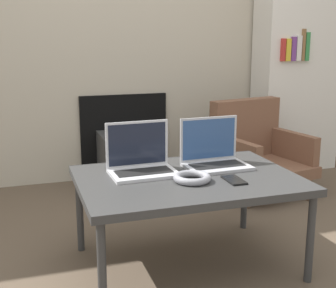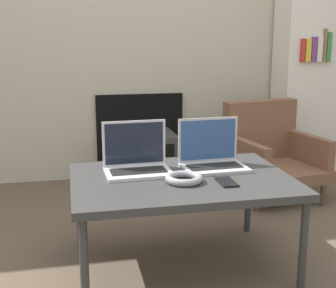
{
  "view_description": "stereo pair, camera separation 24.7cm",
  "coord_description": "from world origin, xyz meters",
  "px_view_note": "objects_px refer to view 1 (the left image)",
  "views": [
    {
      "loc": [
        -0.74,
        -1.78,
        1.11
      ],
      "look_at": [
        0.0,
        0.5,
        0.55
      ],
      "focal_mm": 50.0,
      "sensor_mm": 36.0,
      "label": 1
    },
    {
      "loc": [
        -0.51,
        -1.85,
        1.11
      ],
      "look_at": [
        0.0,
        0.5,
        0.55
      ],
      "focal_mm": 50.0,
      "sensor_mm": 36.0,
      "label": 2
    }
  ],
  "objects_px": {
    "laptop_left": "(141,161)",
    "phone": "(234,180)",
    "headphones": "(192,178)",
    "armchair": "(256,149)",
    "laptop_right": "(214,155)",
    "tv": "(131,159)"
  },
  "relations": [
    {
      "from": "laptop_left",
      "to": "armchair",
      "type": "bearing_deg",
      "value": 34.65
    },
    {
      "from": "headphones",
      "to": "phone",
      "type": "height_order",
      "value": "headphones"
    },
    {
      "from": "laptop_left",
      "to": "headphones",
      "type": "height_order",
      "value": "laptop_left"
    },
    {
      "from": "laptop_right",
      "to": "headphones",
      "type": "bearing_deg",
      "value": -135.69
    },
    {
      "from": "phone",
      "to": "armchair",
      "type": "xyz_separation_m",
      "value": [
        0.69,
        1.05,
        -0.15
      ]
    },
    {
      "from": "laptop_right",
      "to": "laptop_left",
      "type": "bearing_deg",
      "value": 177.78
    },
    {
      "from": "phone",
      "to": "tv",
      "type": "bearing_deg",
      "value": 95.51
    },
    {
      "from": "headphones",
      "to": "phone",
      "type": "distance_m",
      "value": 0.19
    },
    {
      "from": "laptop_right",
      "to": "armchair",
      "type": "bearing_deg",
      "value": 47.08
    },
    {
      "from": "laptop_left",
      "to": "headphones",
      "type": "xyz_separation_m",
      "value": [
        0.19,
        -0.21,
        -0.04
      ]
    },
    {
      "from": "headphones",
      "to": "phone",
      "type": "bearing_deg",
      "value": -16.51
    },
    {
      "from": "laptop_left",
      "to": "phone",
      "type": "height_order",
      "value": "laptop_left"
    },
    {
      "from": "headphones",
      "to": "armchair",
      "type": "height_order",
      "value": "armchair"
    },
    {
      "from": "laptop_right",
      "to": "tv",
      "type": "xyz_separation_m",
      "value": [
        -0.15,
        1.19,
        -0.32
      ]
    },
    {
      "from": "headphones",
      "to": "armchair",
      "type": "relative_size",
      "value": 0.26
    },
    {
      "from": "headphones",
      "to": "armchair",
      "type": "bearing_deg",
      "value": 48.7
    },
    {
      "from": "tv",
      "to": "armchair",
      "type": "relative_size",
      "value": 0.67
    },
    {
      "from": "laptop_left",
      "to": "phone",
      "type": "xyz_separation_m",
      "value": [
        0.37,
        -0.26,
        -0.05
      ]
    },
    {
      "from": "laptop_right",
      "to": "headphones",
      "type": "distance_m",
      "value": 0.29
    },
    {
      "from": "phone",
      "to": "headphones",
      "type": "bearing_deg",
      "value": 163.49
    },
    {
      "from": "laptop_left",
      "to": "headphones",
      "type": "relative_size",
      "value": 1.86
    },
    {
      "from": "laptop_left",
      "to": "armchair",
      "type": "height_order",
      "value": "laptop_left"
    }
  ]
}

